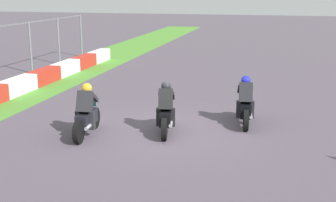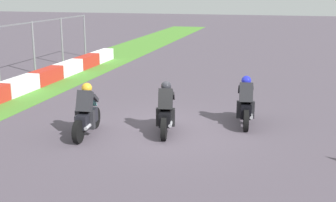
% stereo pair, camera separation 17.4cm
% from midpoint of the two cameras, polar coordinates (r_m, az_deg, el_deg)
% --- Properties ---
extents(ground_plane, '(120.00, 120.00, 0.00)m').
position_cam_midpoint_polar(ground_plane, '(13.36, -0.51, -3.74)').
color(ground_plane, '#504752').
extents(rider_lane_a, '(2.04, 0.59, 1.51)m').
position_cam_midpoint_polar(rider_lane_a, '(14.00, 9.42, -0.45)').
color(rider_lane_a, black).
rests_on(rider_lane_a, ground_plane).
extents(rider_lane_b, '(2.03, 0.62, 1.51)m').
position_cam_midpoint_polar(rider_lane_b, '(12.99, -0.64, -1.39)').
color(rider_lane_b, black).
rests_on(rider_lane_b, ground_plane).
extents(rider_lane_c, '(2.04, 0.56, 1.51)m').
position_cam_midpoint_polar(rider_lane_c, '(12.95, -10.70, -1.69)').
color(rider_lane_c, black).
rests_on(rider_lane_c, ground_plane).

